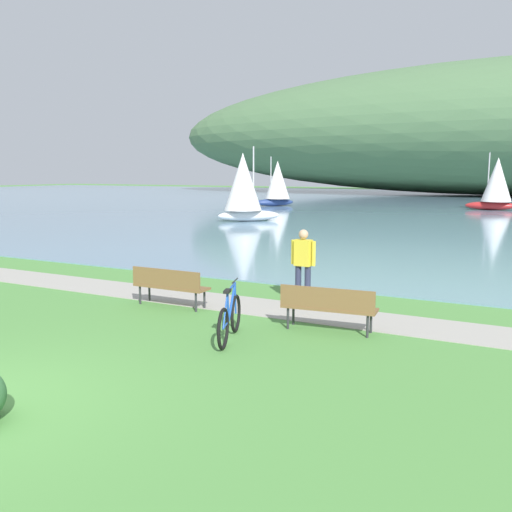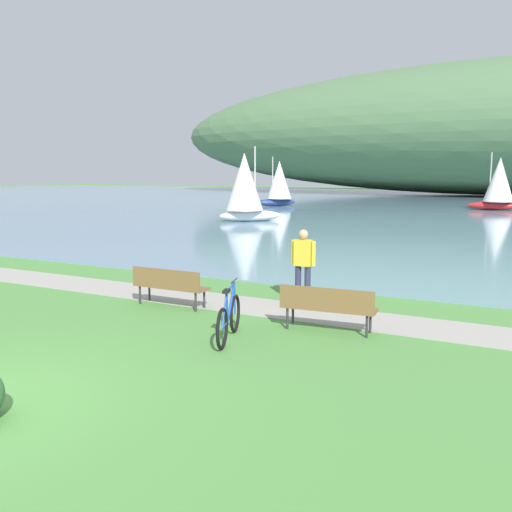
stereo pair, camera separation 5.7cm
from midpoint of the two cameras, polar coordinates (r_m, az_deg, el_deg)
name	(u,v)px [view 2 (the right image)]	position (r m, az deg, el deg)	size (l,w,h in m)	color
bay_water	(469,205)	(53.66, 20.93, 4.87)	(180.00, 80.00, 0.04)	#6B8EA8
shoreline_path	(225,302)	(12.96, -3.05, -4.76)	(60.00, 1.50, 0.01)	#A39E93
park_bench_near_camera	(169,284)	(12.59, -8.74, -2.84)	(1.80, 0.49, 0.88)	brown
park_bench_further_along	(328,305)	(10.59, 7.47, -5.00)	(1.84, 0.65, 0.88)	brown
bicycle_leaning_near_bench	(229,319)	(10.05, -2.62, -6.40)	(0.60, 1.70, 1.01)	black
person_at_shoreline	(303,262)	(12.71, 4.96, -0.57)	(0.61, 0.25, 1.71)	#282D47
sailboat_nearest_to_shore	(245,186)	(33.63, -1.06, 7.14)	(3.63, 3.47, 4.45)	white
sailboat_toward_hillside	(279,183)	(48.82, 2.38, 7.48)	(3.35, 3.42, 4.24)	navy
sailboat_far_off	(498,183)	(47.35, 23.57, 6.84)	(3.85, 2.44, 4.43)	#B22323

